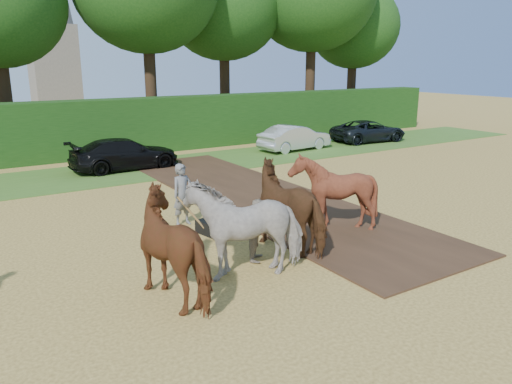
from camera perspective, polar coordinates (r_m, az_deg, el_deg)
name	(u,v)px	position (r m, az deg, el deg)	size (l,w,h in m)	color
ground	(361,268)	(12.71, 11.86, -8.52)	(120.00, 120.00, 0.00)	gold
earth_strip	(258,196)	(18.78, 0.26, -0.47)	(4.50, 17.00, 0.05)	#472D1C
grass_verge	(152,168)	(24.25, -11.77, 2.68)	(50.00, 5.00, 0.03)	#38601E
hedgerow	(120,127)	(28.21, -15.24, 7.19)	(46.00, 1.60, 3.00)	#14380F
spectator_near	(259,230)	(12.71, 0.35, -4.33)	(0.78, 0.61, 1.60)	beige
plough_team	(268,214)	(12.81, 1.38, -2.53)	(7.76, 6.27, 2.32)	maroon
parked_cars	(176,150)	(24.92, -9.12, 4.73)	(34.62, 2.89, 1.47)	#A6A8AC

